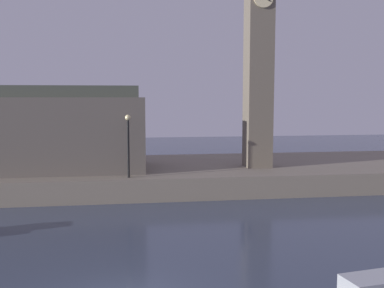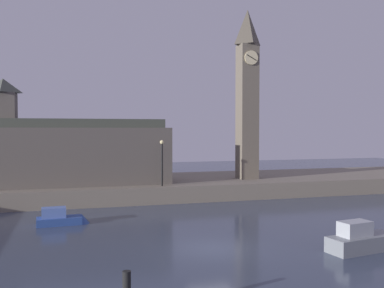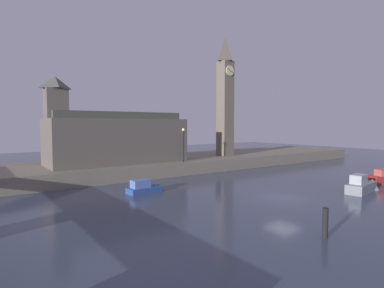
{
  "view_description": "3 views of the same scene",
  "coord_description": "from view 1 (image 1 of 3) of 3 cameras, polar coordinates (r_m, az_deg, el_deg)",
  "views": [
    {
      "loc": [
        0.31,
        -13.78,
        6.67
      ],
      "look_at": [
        4.68,
        16.6,
        3.44
      ],
      "focal_mm": 41.8,
      "sensor_mm": 36.0,
      "label": 1
    },
    {
      "loc": [
        -7.28,
        -21.51,
        6.49
      ],
      "look_at": [
        3.88,
        17.79,
        5.08
      ],
      "focal_mm": 39.51,
      "sensor_mm": 36.0,
      "label": 2
    },
    {
      "loc": [
        -20.74,
        -16.32,
        6.0
      ],
      "look_at": [
        3.35,
        17.4,
        3.44
      ],
      "focal_mm": 29.57,
      "sensor_mm": 36.0,
      "label": 3
    }
  ],
  "objects": [
    {
      "name": "far_embankment",
      "position": [
        34.3,
        -8.61,
        -3.99
      ],
      "size": [
        70.0,
        12.0,
        1.5
      ],
      "primitive_type": "cube",
      "color": "slate",
      "rests_on": "ground"
    },
    {
      "name": "parliament_hall",
      "position": [
        33.36,
        -20.63,
        1.86
      ],
      "size": [
        15.72,
        5.89,
        9.46
      ],
      "color": "#5B544C",
      "rests_on": "far_embankment"
    },
    {
      "name": "streetlamp",
      "position": [
        28.82,
        -8.15,
        0.67
      ],
      "size": [
        0.36,
        0.36,
        4.05
      ],
      "color": "black",
      "rests_on": "far_embankment"
    },
    {
      "name": "clock_tower",
      "position": [
        33.58,
        8.52,
        12.19
      ],
      "size": [
        2.02,
        2.08,
        17.05
      ],
      "color": "#6B6051",
      "rests_on": "far_embankment"
    }
  ]
}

